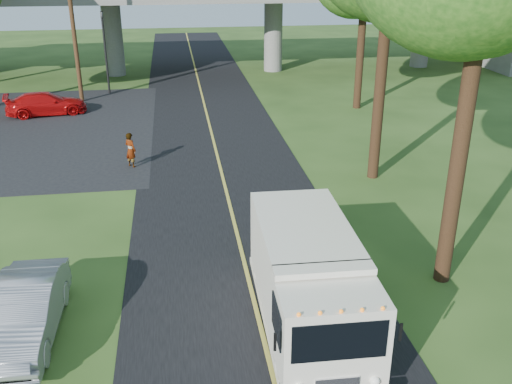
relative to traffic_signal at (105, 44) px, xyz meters
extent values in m
plane|color=#2C4819|center=(6.00, -26.00, -3.20)|extent=(120.00, 120.00, 0.00)
cube|color=black|center=(6.00, -16.00, -3.19)|extent=(7.00, 90.00, 0.02)
cube|color=gold|center=(6.00, -16.00, -3.17)|extent=(0.12, 90.00, 0.01)
cube|color=slate|center=(31.00, 6.00, -0.20)|extent=(4.00, 10.00, 6.00)
cylinder|color=slate|center=(0.00, 6.00, -0.50)|extent=(1.40, 1.40, 5.40)
cylinder|color=slate|center=(12.00, 6.00, -0.50)|extent=(1.40, 1.40, 5.40)
cylinder|color=slate|center=(24.00, 6.00, -0.50)|extent=(1.40, 1.40, 5.40)
cylinder|color=black|center=(0.00, 0.00, -0.60)|extent=(0.14, 0.14, 5.20)
imported|color=black|center=(0.00, 0.00, 1.40)|extent=(0.18, 0.22, 1.10)
cylinder|color=#472D19|center=(-1.50, -2.00, 1.30)|extent=(0.26, 0.26, 9.00)
cylinder|color=#382314|center=(11.50, -25.00, 0.30)|extent=(0.44, 0.44, 7.00)
cylinder|color=#382314|center=(12.20, -17.00, 0.65)|extent=(0.44, 0.44, 7.70)
cylinder|color=#382314|center=(15.00, -6.00, 0.13)|extent=(0.44, 0.44, 6.65)
cube|color=silver|center=(7.17, -25.86, -1.67)|extent=(2.28, 4.06, 2.05)
cube|color=silver|center=(7.11, -28.69, -1.77)|extent=(2.22, 1.69, 1.87)
cube|color=black|center=(7.09, -29.49, -1.47)|extent=(1.91, 0.12, 0.86)
cube|color=silver|center=(7.16, -26.23, -2.93)|extent=(2.31, 5.33, 0.16)
cylinder|color=black|center=(6.18, -28.48, -2.79)|extent=(0.27, 0.83, 0.82)
cylinder|color=black|center=(8.04, -28.52, -2.79)|extent=(0.27, 0.83, 0.82)
cylinder|color=black|center=(6.27, -24.66, -2.79)|extent=(0.27, 0.83, 0.82)
cylinder|color=black|center=(8.13, -24.70, -2.79)|extent=(0.27, 0.83, 0.82)
imported|color=#B60B0B|center=(-3.07, -4.89, -2.56)|extent=(4.69, 2.67, 1.28)
imported|color=gray|center=(0.32, -26.00, -2.51)|extent=(1.52, 4.21, 1.38)
imported|color=gray|center=(2.20, -14.33, -2.43)|extent=(0.66, 0.66, 1.54)
camera|label=1|loc=(4.17, -38.19, 5.53)|focal=40.00mm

